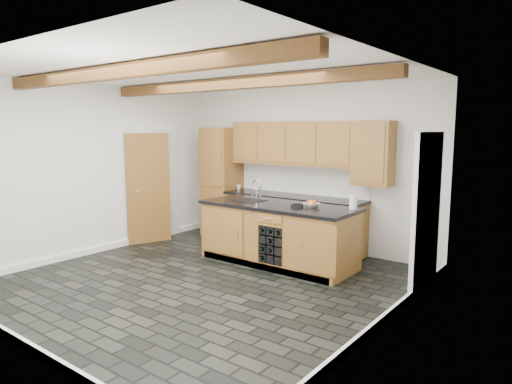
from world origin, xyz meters
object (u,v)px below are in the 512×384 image
Objects in this scene: fruit_bowl at (312,205)px; island at (278,234)px; kitchen_scale at (297,205)px; paper_towel at (353,202)px.

island is at bearing -167.18° from fruit_bowl.
paper_towel is at bearing 7.34° from kitchen_scale.
paper_towel reaches higher than island.
island is 13.37× the size of kitchen_scale.
fruit_bowl reaches higher than island.
kitchen_scale is 0.22m from fruit_bowl.
island is at bearing -165.51° from paper_towel.
kitchen_scale is 0.82m from paper_towel.
paper_towel is (0.75, 0.31, 0.08)m from kitchen_scale.
kitchen_scale is 0.87× the size of paper_towel.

